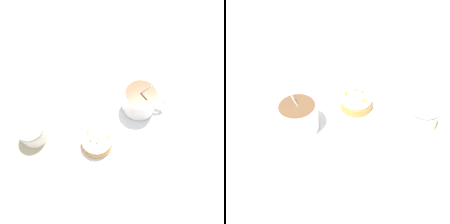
# 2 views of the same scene
# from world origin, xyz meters

# --- Properties ---
(ground_plane) EXTENTS (3.00, 3.00, 0.00)m
(ground_plane) POSITION_xyz_m (0.00, 0.00, 0.00)
(ground_plane) COLOR #C6B793
(paper_napkin) EXTENTS (0.28, 0.27, 0.00)m
(paper_napkin) POSITION_xyz_m (0.00, 0.00, 0.00)
(paper_napkin) COLOR white
(paper_napkin) RESTS_ON ground_plane
(coffee_cup) EXTENTS (0.10, 0.10, 0.11)m
(coffee_cup) POSITION_xyz_m (0.08, -0.02, 0.04)
(coffee_cup) COLOR white
(coffee_cup) RESTS_ON paper_napkin
(frosted_pastry) EXTENTS (0.08, 0.08, 0.05)m
(frosted_pastry) POSITION_xyz_m (-0.08, -0.01, 0.02)
(frosted_pastry) COLOR #D19347
(frosted_pastry) RESTS_ON paper_napkin
(sugar_bowl) EXTENTS (0.07, 0.07, 0.07)m
(sugar_bowl) POSITION_xyz_m (-0.18, 0.12, 0.03)
(sugar_bowl) COLOR white
(sugar_bowl) RESTS_ON ground_plane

